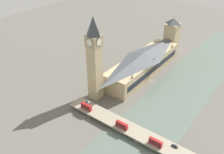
{
  "coord_description": "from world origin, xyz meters",
  "views": [
    {
      "loc": [
        -96.2,
        194.15,
        137.46
      ],
      "look_at": [
        21.31,
        39.48,
        16.81
      ],
      "focal_mm": 40.0,
      "sensor_mm": 36.0,
      "label": 1
    }
  ],
  "objects_px": {
    "victoria_tower": "(172,36)",
    "car_southbound_lead": "(175,146)",
    "parliament_hall": "(143,63)",
    "double_decker_bus_rear": "(156,142)",
    "double_decker_bus_mid": "(86,107)",
    "double_decker_bus_lead": "(122,125)",
    "road_bridge": "(140,134)",
    "clock_tower": "(94,57)",
    "car_northbound_lead": "(87,102)"
  },
  "relations": [
    {
      "from": "double_decker_bus_mid",
      "to": "car_southbound_lead",
      "type": "distance_m",
      "value": 77.2
    },
    {
      "from": "parliament_hall",
      "to": "road_bridge",
      "type": "relative_size",
      "value": 0.79
    },
    {
      "from": "parliament_hall",
      "to": "victoria_tower",
      "type": "distance_m",
      "value": 65.21
    },
    {
      "from": "clock_tower",
      "to": "victoria_tower",
      "type": "height_order",
      "value": "clock_tower"
    },
    {
      "from": "road_bridge",
      "to": "car_southbound_lead",
      "type": "bearing_deg",
      "value": -172.0
    },
    {
      "from": "parliament_hall",
      "to": "victoria_tower",
      "type": "height_order",
      "value": "victoria_tower"
    },
    {
      "from": "double_decker_bus_lead",
      "to": "car_southbound_lead",
      "type": "xyz_separation_m",
      "value": [
        -40.59,
        -6.65,
        -1.97
      ]
    },
    {
      "from": "car_southbound_lead",
      "to": "double_decker_bus_rear",
      "type": "bearing_deg",
      "value": 29.57
    },
    {
      "from": "double_decker_bus_mid",
      "to": "clock_tower",
      "type": "bearing_deg",
      "value": -68.46
    },
    {
      "from": "clock_tower",
      "to": "double_decker_bus_lead",
      "type": "bearing_deg",
      "value": 153.09
    },
    {
      "from": "double_decker_bus_rear",
      "to": "parliament_hall",
      "type": "bearing_deg",
      "value": -53.98
    },
    {
      "from": "road_bridge",
      "to": "double_decker_bus_rear",
      "type": "bearing_deg",
      "value": 168.08
    },
    {
      "from": "double_decker_bus_lead",
      "to": "car_northbound_lead",
      "type": "xyz_separation_m",
      "value": [
        41.56,
        -6.39,
        -1.95
      ]
    },
    {
      "from": "clock_tower",
      "to": "victoria_tower",
      "type": "bearing_deg",
      "value": -95.57
    },
    {
      "from": "victoria_tower",
      "to": "car_southbound_lead",
      "type": "bearing_deg",
      "value": 117.22
    },
    {
      "from": "victoria_tower",
      "to": "double_decker_bus_rear",
      "type": "xyz_separation_m",
      "value": [
        -61.93,
        149.63,
        -14.71
      ]
    },
    {
      "from": "victoria_tower",
      "to": "double_decker_bus_lead",
      "type": "height_order",
      "value": "victoria_tower"
    },
    {
      "from": "double_decker_bus_lead",
      "to": "double_decker_bus_rear",
      "type": "height_order",
      "value": "double_decker_bus_rear"
    },
    {
      "from": "parliament_hall",
      "to": "car_southbound_lead",
      "type": "bearing_deg",
      "value": 133.12
    },
    {
      "from": "road_bridge",
      "to": "car_southbound_lead",
      "type": "xyz_separation_m",
      "value": [
        -25.76,
        -3.62,
        1.52
      ]
    },
    {
      "from": "car_northbound_lead",
      "to": "victoria_tower",
      "type": "bearing_deg",
      "value": -93.43
    },
    {
      "from": "parliament_hall",
      "to": "car_southbound_lead",
      "type": "height_order",
      "value": "parliament_hall"
    },
    {
      "from": "clock_tower",
      "to": "double_decker_bus_lead",
      "type": "xyz_separation_m",
      "value": [
        -45.33,
        23.01,
        -33.95
      ]
    },
    {
      "from": "double_decker_bus_lead",
      "to": "double_decker_bus_rear",
      "type": "xyz_separation_m",
      "value": [
        -28.96,
        -0.04,
        0.0
      ]
    },
    {
      "from": "double_decker_bus_rear",
      "to": "road_bridge",
      "type": "bearing_deg",
      "value": -11.92
    },
    {
      "from": "clock_tower",
      "to": "double_decker_bus_lead",
      "type": "height_order",
      "value": "clock_tower"
    },
    {
      "from": "car_southbound_lead",
      "to": "parliament_hall",
      "type": "bearing_deg",
      "value": -46.88
    },
    {
      "from": "victoria_tower",
      "to": "double_decker_bus_lead",
      "type": "xyz_separation_m",
      "value": [
        -32.97,
        149.67,
        -14.71
      ]
    },
    {
      "from": "road_bridge",
      "to": "double_decker_bus_rear",
      "type": "xyz_separation_m",
      "value": [
        -14.13,
        2.98,
        3.5
      ]
    },
    {
      "from": "parliament_hall",
      "to": "double_decker_bus_lead",
      "type": "height_order",
      "value": "parliament_hall"
    },
    {
      "from": "parliament_hall",
      "to": "double_decker_bus_mid",
      "type": "height_order",
      "value": "parliament_hall"
    },
    {
      "from": "road_bridge",
      "to": "double_decker_bus_lead",
      "type": "relative_size",
      "value": 13.05
    },
    {
      "from": "parliament_hall",
      "to": "clock_tower",
      "type": "bearing_deg",
      "value": 78.7
    },
    {
      "from": "car_southbound_lead",
      "to": "car_northbound_lead",
      "type": "bearing_deg",
      "value": 0.18
    },
    {
      "from": "road_bridge",
      "to": "double_decker_bus_mid",
      "type": "relative_size",
      "value": 12.73
    },
    {
      "from": "double_decker_bus_mid",
      "to": "car_southbound_lead",
      "type": "xyz_separation_m",
      "value": [
        -76.9,
        -6.5,
        -2.03
      ]
    },
    {
      "from": "victoria_tower",
      "to": "road_bridge",
      "type": "height_order",
      "value": "victoria_tower"
    },
    {
      "from": "double_decker_bus_rear",
      "to": "double_decker_bus_mid",
      "type": "bearing_deg",
      "value": -0.09
    },
    {
      "from": "double_decker_bus_lead",
      "to": "car_northbound_lead",
      "type": "relative_size",
      "value": 2.19
    },
    {
      "from": "car_southbound_lead",
      "to": "double_decker_bus_mid",
      "type": "bearing_deg",
      "value": 4.83
    },
    {
      "from": "victoria_tower",
      "to": "car_southbound_lead",
      "type": "xyz_separation_m",
      "value": [
        -73.56,
        143.03,
        -16.68
      ]
    },
    {
      "from": "road_bridge",
      "to": "car_northbound_lead",
      "type": "bearing_deg",
      "value": -3.41
    },
    {
      "from": "double_decker_bus_lead",
      "to": "double_decker_bus_mid",
      "type": "height_order",
      "value": "double_decker_bus_mid"
    },
    {
      "from": "double_decker_bus_mid",
      "to": "road_bridge",
      "type": "bearing_deg",
      "value": -176.78
    },
    {
      "from": "double_decker_bus_mid",
      "to": "car_southbound_lead",
      "type": "relative_size",
      "value": 2.28
    },
    {
      "from": "car_southbound_lead",
      "to": "victoria_tower",
      "type": "bearing_deg",
      "value": -62.78
    },
    {
      "from": "parliament_hall",
      "to": "double_decker_bus_rear",
      "type": "xyz_separation_m",
      "value": [
        -61.87,
        85.09,
        -5.38
      ]
    },
    {
      "from": "double_decker_bus_mid",
      "to": "car_northbound_lead",
      "type": "distance_m",
      "value": 8.4
    },
    {
      "from": "victoria_tower",
      "to": "double_decker_bus_rear",
      "type": "relative_size",
      "value": 4.62
    },
    {
      "from": "victoria_tower",
      "to": "clock_tower",
      "type": "bearing_deg",
      "value": 84.43
    }
  ]
}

